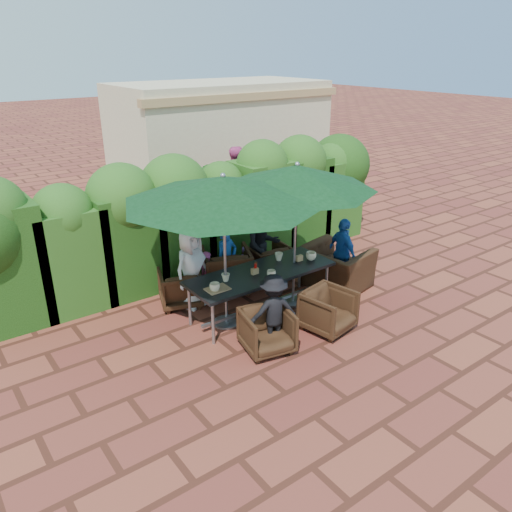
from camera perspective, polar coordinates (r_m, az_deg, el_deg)
ground at (r=8.33m, az=1.99°, el=-6.84°), size 80.00×80.00×0.00m
dining_table at (r=8.12m, az=0.58°, el=-2.26°), size 2.50×0.90×0.75m
umbrella_left at (r=7.27m, az=-3.77°, el=7.58°), size 2.99×2.99×2.46m
umbrella_right at (r=7.99m, az=4.69°, el=8.95°), size 2.56×2.56×2.46m
chair_far_left at (r=8.62m, az=-8.68°, el=-3.38°), size 0.86×0.83×0.70m
chair_far_mid at (r=9.03m, az=-3.38°, el=-1.32°), size 1.08×1.06×0.86m
chair_far_right at (r=9.47m, az=1.31°, el=-0.45°), size 0.81×0.76×0.76m
chair_near_left at (r=7.29m, az=1.29°, el=-8.33°), size 0.80×0.77×0.70m
chair_near_right at (r=7.86m, az=8.29°, el=-5.99°), size 0.81×0.78×0.72m
chair_end_right at (r=9.21m, az=9.11°, el=-0.56°), size 0.96×1.29×1.02m
adult_far_left at (r=8.41m, az=-7.40°, el=-1.33°), size 0.78×0.59×1.41m
adult_far_mid at (r=8.94m, az=-3.35°, el=-0.42°), size 0.47×0.40×1.20m
adult_far_right at (r=9.29m, az=0.76°, el=1.27°), size 0.76×0.58×1.41m
adult_near_left at (r=7.29m, az=1.99°, el=-6.32°), size 0.80×0.54×1.15m
adult_end_right at (r=9.22m, az=9.87°, el=0.35°), size 0.51×0.82×1.30m
child_left at (r=8.82m, az=-5.48°, el=-2.09°), size 0.32×0.26×0.84m
child_right at (r=9.29m, az=-1.13°, el=-1.03°), size 0.28×0.24×0.73m
pedestrian_a at (r=11.87m, az=-5.24°, el=6.58°), size 1.62×0.98×1.64m
pedestrian_b at (r=12.65m, az=-2.47°, el=8.23°), size 0.96×0.66×1.87m
pedestrian_c at (r=13.21m, az=2.20°, el=8.21°), size 1.05×0.55×1.58m
cup_a at (r=7.46m, az=-4.73°, el=-3.56°), size 0.16×0.16×0.13m
cup_b at (r=7.76m, az=-3.49°, el=-2.45°), size 0.13×0.13×0.12m
cup_c at (r=7.89m, az=1.76°, el=-2.02°), size 0.14×0.14×0.11m
cup_d at (r=8.50m, az=2.61°, el=-0.07°), size 0.14×0.14×0.13m
cup_e at (r=8.56m, az=6.31°, el=0.00°), size 0.18×0.18×0.14m
ketchup_bottle at (r=7.99m, az=-0.06°, el=-1.46°), size 0.04×0.04×0.17m
sauce_bottle at (r=8.05m, az=-0.01°, el=-1.25°), size 0.04×0.04×0.17m
serving_tray at (r=7.52m, az=-4.43°, el=-3.78°), size 0.35×0.25×0.02m
number_block_left at (r=7.99m, az=-0.13°, el=-1.73°), size 0.12×0.06×0.10m
number_block_right at (r=8.50m, az=4.97°, el=-0.25°), size 0.12×0.06×0.10m
hedge_wall at (r=9.49m, az=-7.53°, el=5.54°), size 9.10×1.60×2.43m
building at (r=15.18m, az=-4.08°, el=13.25°), size 6.20×3.08×3.20m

